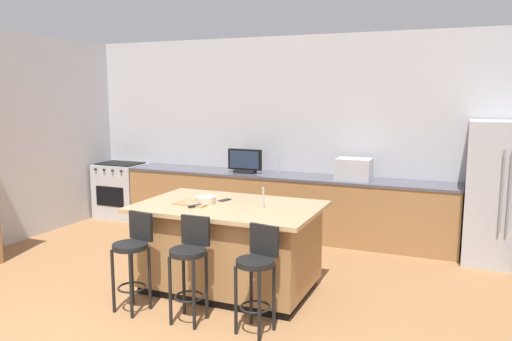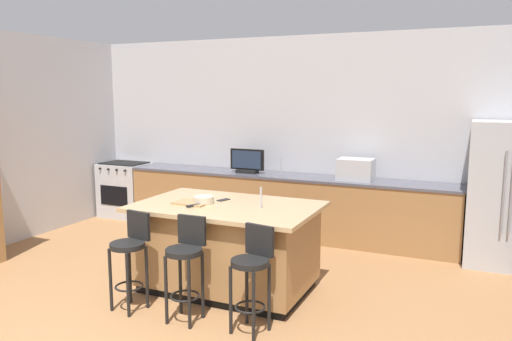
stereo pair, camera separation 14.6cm
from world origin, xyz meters
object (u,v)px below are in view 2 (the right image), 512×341
at_px(refrigerator, 506,194).
at_px(microwave, 356,169).
at_px(cell_phone, 223,200).
at_px(cutting_board, 192,203).
at_px(kitchen_island, 227,246).
at_px(tv_monitor, 247,162).
at_px(bar_stool_center, 186,259).
at_px(range_oven, 125,189).
at_px(fruit_bowl, 204,200).
at_px(tv_remote, 194,205).
at_px(bar_stool_right, 252,270).
at_px(bar_stool_left, 130,252).

xyz_separation_m(refrigerator, microwave, (-1.87, 0.09, 0.18)).
xyz_separation_m(cell_phone, cutting_board, (-0.23, -0.29, 0.01)).
height_order(kitchen_island, tv_monitor, tv_monitor).
bearing_deg(microwave, kitchen_island, -111.79).
relative_size(tv_monitor, cell_phone, 3.58).
bearing_deg(refrigerator, bar_stool_center, -133.17).
height_order(refrigerator, range_oven, refrigerator).
bearing_deg(cutting_board, refrigerator, 35.47).
distance_m(fruit_bowl, cutting_board, 0.13).
xyz_separation_m(microwave, fruit_bowl, (-1.12, -2.25, -0.09)).
distance_m(tv_monitor, tv_remote, 2.41).
bearing_deg(bar_stool_right, microwave, 95.89).
bearing_deg(microwave, cutting_board, -118.30).
bearing_deg(fruit_bowl, bar_stool_center, -72.14).
bearing_deg(range_oven, cell_phone, -34.03).
xyz_separation_m(range_oven, cutting_board, (2.75, -2.30, 0.48)).
bearing_deg(tv_remote, fruit_bowl, 104.77).
height_order(bar_stool_right, fruit_bowl, fruit_bowl).
distance_m(microwave, tv_remote, 2.67).
relative_size(kitchen_island, fruit_bowl, 8.87).
bearing_deg(bar_stool_center, tv_remote, 113.57).
distance_m(tv_monitor, fruit_bowl, 2.26).
height_order(refrigerator, bar_stool_center, refrigerator).
xyz_separation_m(tv_monitor, fruit_bowl, (0.52, -2.20, -0.11)).
relative_size(tv_remote, cutting_board, 0.45).
xyz_separation_m(refrigerator, cell_phone, (-2.88, -1.93, 0.05)).
bearing_deg(bar_stool_left, kitchen_island, 62.63).
distance_m(kitchen_island, tv_remote, 0.59).
xyz_separation_m(range_oven, bar_stool_center, (3.11, -3.01, 0.12)).
xyz_separation_m(bar_stool_right, cutting_board, (-1.02, 0.66, 0.38)).
xyz_separation_m(tv_monitor, bar_stool_left, (0.13, -2.97, -0.51)).
relative_size(microwave, bar_stool_right, 0.50).
xyz_separation_m(kitchen_island, refrigerator, (2.75, 2.11, 0.41)).
bearing_deg(tv_monitor, microwave, 1.81).
bearing_deg(bar_stool_center, refrigerator, 46.07).
height_order(fruit_bowl, cutting_board, fruit_bowl).
relative_size(refrigerator, microwave, 3.71).
bearing_deg(tv_remote, refrigerator, 61.51).
height_order(range_oven, tv_remote, tv_remote).
relative_size(kitchen_island, bar_stool_right, 2.02).
distance_m(fruit_bowl, cell_phone, 0.27).
relative_size(range_oven, cell_phone, 6.25).
xyz_separation_m(microwave, bar_stool_left, (-1.51, -3.02, -0.49)).
bearing_deg(cutting_board, microwave, 61.70).
relative_size(kitchen_island, refrigerator, 1.08).
bearing_deg(microwave, bar_stool_left, -116.48).
distance_m(kitchen_island, refrigerator, 3.49).
distance_m(kitchen_island, tv_monitor, 2.35).
height_order(kitchen_island, refrigerator, refrigerator).
height_order(microwave, cutting_board, microwave).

